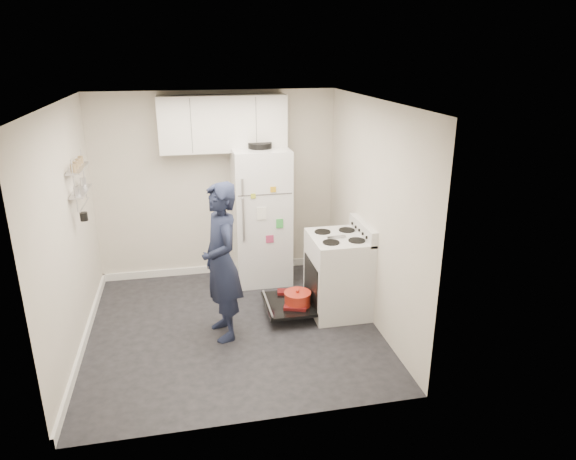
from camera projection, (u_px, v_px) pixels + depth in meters
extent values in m
cube|color=black|center=(233.00, 327.00, 5.83)|extent=(3.20, 3.20, 0.01)
cube|color=white|center=(224.00, 102.00, 5.00)|extent=(3.20, 3.20, 0.01)
cube|color=beige|center=(217.00, 186.00, 6.89)|extent=(3.20, 0.01, 2.50)
cube|color=beige|center=(249.00, 288.00, 3.94)|extent=(3.20, 0.01, 2.50)
cube|color=beige|center=(68.00, 234.00, 5.10)|extent=(0.01, 3.20, 2.50)
cube|color=beige|center=(372.00, 214.00, 5.72)|extent=(0.01, 3.20, 2.50)
cube|color=white|center=(85.00, 338.00, 5.51)|extent=(0.03, 3.20, 0.10)
cube|color=white|center=(221.00, 268.00, 7.27)|extent=(3.20, 0.03, 0.10)
cube|color=silver|center=(338.00, 275.00, 6.06)|extent=(0.65, 0.76, 0.92)
cube|color=black|center=(332.00, 280.00, 6.07)|extent=(0.53, 0.60, 0.52)
cube|color=orange|center=(354.00, 279.00, 6.12)|extent=(0.02, 0.56, 0.46)
cylinder|color=black|center=(336.00, 294.00, 6.13)|extent=(0.34, 0.34, 0.02)
cube|color=silver|center=(363.00, 230.00, 5.93)|extent=(0.08, 0.76, 0.18)
cube|color=silver|center=(339.00, 238.00, 5.90)|extent=(0.65, 0.76, 0.03)
cube|color=#B2B2B7|center=(336.00, 237.00, 5.83)|extent=(0.22, 0.03, 0.01)
cube|color=black|center=(288.00, 304.00, 6.05)|extent=(0.55, 0.70, 0.03)
cylinder|color=#B2B2B7|center=(268.00, 303.00, 5.99)|extent=(0.02, 0.66, 0.02)
cylinder|color=#B02919|center=(298.00, 299.00, 5.97)|extent=(0.30, 0.30, 0.14)
cylinder|color=#B02919|center=(298.00, 293.00, 5.94)|extent=(0.31, 0.31, 0.02)
sphere|color=#B02919|center=(298.00, 291.00, 5.93)|extent=(0.04, 0.04, 0.04)
cube|color=maroon|center=(295.00, 307.00, 5.90)|extent=(0.29, 0.21, 0.04)
cube|color=maroon|center=(288.00, 292.00, 6.27)|extent=(0.28, 0.18, 0.04)
cube|color=silver|center=(261.00, 216.00, 6.79)|extent=(0.72, 0.70, 1.80)
cube|color=#4C4C4C|center=(265.00, 195.00, 6.33)|extent=(0.68, 0.01, 0.01)
cube|color=#B2B2B7|center=(242.00, 187.00, 6.22)|extent=(0.03, 0.03, 0.20)
cube|color=#B2B2B7|center=(243.00, 220.00, 6.36)|extent=(0.03, 0.03, 0.55)
cylinder|color=black|center=(260.00, 145.00, 6.47)|extent=(0.30, 0.30, 0.07)
cube|color=white|center=(262.00, 213.00, 6.40)|extent=(0.12, 0.01, 0.16)
cube|color=#B6345E|center=(270.00, 239.00, 6.53)|extent=(0.10, 0.01, 0.10)
cube|color=gold|center=(273.00, 189.00, 6.33)|extent=(0.07, 0.01, 0.07)
cube|color=gold|center=(253.00, 196.00, 6.30)|extent=(0.06, 0.01, 0.06)
cube|color=green|center=(280.00, 224.00, 6.49)|extent=(0.09, 0.01, 0.12)
cube|color=silver|center=(223.00, 123.00, 6.47)|extent=(1.60, 0.33, 0.70)
cube|color=#B2B2B7|center=(78.00, 168.00, 5.40)|extent=(0.14, 0.60, 0.02)
cube|color=#B2B2B7|center=(81.00, 191.00, 5.48)|extent=(0.14, 0.60, 0.02)
cylinder|color=black|center=(84.00, 217.00, 5.40)|extent=(0.08, 0.08, 0.09)
imported|color=#181F37|center=(221.00, 262.00, 5.41)|extent=(0.53, 0.70, 1.72)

